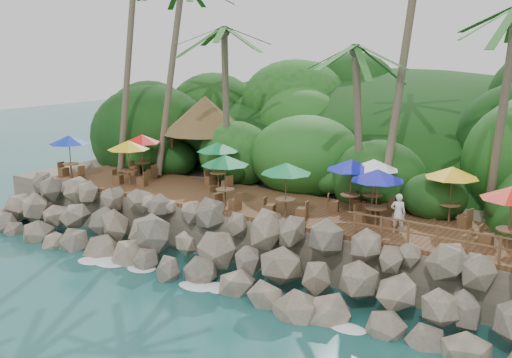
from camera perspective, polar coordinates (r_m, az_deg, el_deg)
The scene contains 11 objects.
ground at distance 25.54m, azimuth -7.71°, elevation -9.91°, with size 140.00×140.00×0.00m, color #19514F.
land_base at distance 38.04m, azimuth 8.51°, elevation -0.75°, with size 32.00×25.20×2.10m, color gray.
jungle_hill at distance 44.98m, azimuth 12.65°, elevation -0.23°, with size 44.80×28.00×15.40m, color #143811.
seawall at distance 26.55m, azimuth -4.89°, elevation -6.30°, with size 29.00×4.00×2.30m, color gray, non-canonical shape.
terrace at distance 29.32m, azimuth -0.00°, elevation -2.29°, with size 26.00×5.00×0.20m, color brown.
jungle_foliage at distance 37.42m, azimuth 7.79°, elevation -2.61°, with size 44.00×16.00×12.00m, color #143811, non-canonical shape.
foam_line at distance 25.73m, azimuth -7.26°, elevation -9.65°, with size 25.20×0.80×0.06m.
palapa at distance 35.30m, azimuth -4.88°, elevation 6.13°, with size 5.08×5.08×4.60m.
dining_clusters at distance 28.33m, azimuth 1.09°, elevation 1.63°, with size 25.87×5.47×2.46m.
railing at distance 23.02m, azimuth 16.91°, elevation -5.20°, with size 7.20×0.10×1.00m.
waiter at distance 24.80m, azimuth 13.40°, elevation -3.20°, with size 0.60×0.39×1.65m, color white.
Camera 1 is at (15.95, -17.43, 9.71)m, focal length 41.93 mm.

